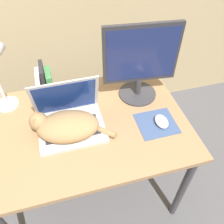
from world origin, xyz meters
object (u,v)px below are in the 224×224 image
object	(u,v)px
laptop	(70,119)
external_monitor	(141,62)
computer_mouse	(162,121)
book_row	(45,85)
cat	(65,126)

from	to	relation	value
laptop	external_monitor	bearing A→B (deg)	18.19
computer_mouse	book_row	size ratio (longest dim) A/B	0.43
computer_mouse	external_monitor	bearing A→B (deg)	99.62
external_monitor	computer_mouse	bearing A→B (deg)	-80.38
laptop	external_monitor	world-z (taller)	external_monitor
laptop	cat	distance (m)	0.06
laptop	computer_mouse	xyz separation A→B (m)	(0.48, -0.12, -0.03)
external_monitor	book_row	size ratio (longest dim) A/B	1.95
cat	external_monitor	bearing A→B (deg)	22.80
laptop	book_row	size ratio (longest dim) A/B	1.47
external_monitor	book_row	bearing A→B (deg)	168.54
cat	computer_mouse	bearing A→B (deg)	-7.79
laptop	book_row	distance (m)	0.27
book_row	external_monitor	bearing A→B (deg)	-11.46
laptop	book_row	bearing A→B (deg)	111.83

